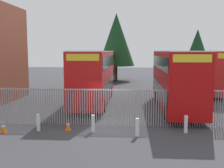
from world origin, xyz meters
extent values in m
plane|color=#3D3D42|center=(0.00, 8.00, 0.00)|extent=(100.00, 100.00, 0.00)
cylinder|color=gray|center=(-6.54, 0.00, 1.10)|extent=(0.06, 0.06, 2.20)
cylinder|color=gray|center=(-6.40, 0.00, 1.10)|extent=(0.06, 0.06, 2.20)
cylinder|color=gray|center=(-6.26, 0.00, 1.10)|extent=(0.06, 0.06, 2.20)
cylinder|color=gray|center=(-6.12, 0.00, 1.10)|extent=(0.06, 0.06, 2.20)
cylinder|color=gray|center=(-5.98, 0.00, 1.10)|extent=(0.06, 0.06, 2.20)
cylinder|color=gray|center=(-5.84, 0.00, 1.10)|extent=(0.06, 0.06, 2.20)
cylinder|color=gray|center=(-5.70, 0.00, 1.10)|extent=(0.06, 0.06, 2.20)
cylinder|color=gray|center=(-5.56, 0.00, 1.10)|extent=(0.06, 0.06, 2.20)
cylinder|color=gray|center=(-5.42, 0.00, 1.10)|extent=(0.06, 0.06, 2.20)
cylinder|color=gray|center=(-5.28, 0.00, 1.10)|extent=(0.06, 0.06, 2.20)
cylinder|color=gray|center=(-5.14, 0.00, 1.10)|extent=(0.06, 0.06, 2.20)
cylinder|color=gray|center=(-5.00, 0.00, 1.10)|extent=(0.06, 0.06, 2.20)
cylinder|color=gray|center=(-4.85, 0.00, 1.10)|extent=(0.06, 0.06, 2.20)
cylinder|color=gray|center=(-4.71, 0.00, 1.10)|extent=(0.06, 0.06, 2.20)
cylinder|color=gray|center=(-4.57, 0.00, 1.10)|extent=(0.06, 0.06, 2.20)
cylinder|color=gray|center=(-4.43, 0.00, 1.10)|extent=(0.06, 0.06, 2.20)
cylinder|color=gray|center=(-4.29, 0.00, 1.10)|extent=(0.06, 0.06, 2.20)
cylinder|color=gray|center=(-4.15, 0.00, 1.10)|extent=(0.06, 0.06, 2.20)
cylinder|color=gray|center=(-4.01, 0.00, 1.10)|extent=(0.06, 0.06, 2.20)
cylinder|color=gray|center=(-3.87, 0.00, 1.10)|extent=(0.06, 0.06, 2.20)
cylinder|color=gray|center=(-3.73, 0.00, 1.10)|extent=(0.06, 0.06, 2.20)
cylinder|color=gray|center=(-3.59, 0.00, 1.10)|extent=(0.06, 0.06, 2.20)
cylinder|color=gray|center=(-3.45, 0.00, 1.10)|extent=(0.06, 0.06, 2.20)
cylinder|color=gray|center=(-3.31, 0.00, 1.10)|extent=(0.06, 0.06, 2.20)
cylinder|color=gray|center=(-3.17, 0.00, 1.10)|extent=(0.06, 0.06, 2.20)
cylinder|color=gray|center=(-3.03, 0.00, 1.10)|extent=(0.06, 0.06, 2.20)
cylinder|color=gray|center=(-2.89, 0.00, 1.10)|extent=(0.06, 0.06, 2.20)
cylinder|color=gray|center=(-2.75, 0.00, 1.10)|extent=(0.06, 0.06, 2.20)
cylinder|color=gray|center=(-2.61, 0.00, 1.10)|extent=(0.06, 0.06, 2.20)
cylinder|color=gray|center=(-2.47, 0.00, 1.10)|extent=(0.06, 0.06, 2.20)
cylinder|color=gray|center=(-2.33, 0.00, 1.10)|extent=(0.06, 0.06, 2.20)
cylinder|color=gray|center=(-2.19, 0.00, 1.10)|extent=(0.06, 0.06, 2.20)
cylinder|color=gray|center=(-2.04, 0.00, 1.10)|extent=(0.06, 0.06, 2.20)
cylinder|color=gray|center=(-1.90, 0.00, 1.10)|extent=(0.06, 0.06, 2.20)
cylinder|color=gray|center=(-1.76, 0.00, 1.10)|extent=(0.06, 0.06, 2.20)
cylinder|color=gray|center=(-1.62, 0.00, 1.10)|extent=(0.06, 0.06, 2.20)
cylinder|color=gray|center=(-1.48, 0.00, 1.10)|extent=(0.06, 0.06, 2.20)
cylinder|color=gray|center=(-1.34, 0.00, 1.10)|extent=(0.06, 0.06, 2.20)
cylinder|color=gray|center=(-1.20, 0.00, 1.10)|extent=(0.06, 0.06, 2.20)
cylinder|color=gray|center=(-1.06, 0.00, 1.10)|extent=(0.06, 0.06, 2.20)
cylinder|color=gray|center=(-0.92, 0.00, 1.10)|extent=(0.06, 0.06, 2.20)
cylinder|color=gray|center=(-0.78, 0.00, 1.10)|extent=(0.06, 0.06, 2.20)
cylinder|color=gray|center=(-0.64, 0.00, 1.10)|extent=(0.06, 0.06, 2.20)
cylinder|color=gray|center=(-0.50, 0.00, 1.10)|extent=(0.06, 0.06, 2.20)
cylinder|color=gray|center=(-0.36, 0.00, 1.10)|extent=(0.06, 0.06, 2.20)
cylinder|color=gray|center=(-0.22, 0.00, 1.10)|extent=(0.06, 0.06, 2.20)
cylinder|color=gray|center=(-0.08, 0.00, 1.10)|extent=(0.06, 0.06, 2.20)
cylinder|color=gray|center=(0.06, 0.00, 1.10)|extent=(0.06, 0.06, 2.20)
cylinder|color=gray|center=(0.20, 0.00, 1.10)|extent=(0.06, 0.06, 2.20)
cylinder|color=gray|center=(0.34, 0.00, 1.10)|extent=(0.06, 0.06, 2.20)
cylinder|color=gray|center=(0.48, 0.00, 1.10)|extent=(0.06, 0.06, 2.20)
cylinder|color=gray|center=(0.62, 0.00, 1.10)|extent=(0.06, 0.06, 2.20)
cylinder|color=gray|center=(0.77, 0.00, 1.10)|extent=(0.06, 0.06, 2.20)
cylinder|color=gray|center=(0.91, 0.00, 1.10)|extent=(0.06, 0.06, 2.20)
cylinder|color=gray|center=(1.05, 0.00, 1.10)|extent=(0.06, 0.06, 2.20)
cylinder|color=gray|center=(1.19, 0.00, 1.10)|extent=(0.06, 0.06, 2.20)
cylinder|color=gray|center=(1.33, 0.00, 1.10)|extent=(0.06, 0.06, 2.20)
cylinder|color=gray|center=(1.47, 0.00, 1.10)|extent=(0.06, 0.06, 2.20)
cylinder|color=gray|center=(1.61, 0.00, 1.10)|extent=(0.06, 0.06, 2.20)
cylinder|color=gray|center=(1.75, 0.00, 1.10)|extent=(0.06, 0.06, 2.20)
cylinder|color=gray|center=(1.89, 0.00, 1.10)|extent=(0.06, 0.06, 2.20)
cylinder|color=gray|center=(2.03, 0.00, 1.10)|extent=(0.06, 0.06, 2.20)
cylinder|color=gray|center=(2.17, 0.00, 1.10)|extent=(0.06, 0.06, 2.20)
cylinder|color=gray|center=(2.31, 0.00, 1.10)|extent=(0.06, 0.06, 2.20)
cylinder|color=gray|center=(2.45, 0.00, 1.10)|extent=(0.06, 0.06, 2.20)
cylinder|color=gray|center=(2.59, 0.00, 1.10)|extent=(0.06, 0.06, 2.20)
cylinder|color=gray|center=(2.73, 0.00, 1.10)|extent=(0.06, 0.06, 2.20)
cylinder|color=gray|center=(2.87, 0.00, 1.10)|extent=(0.06, 0.06, 2.20)
cylinder|color=gray|center=(3.01, 0.00, 1.10)|extent=(0.06, 0.06, 2.20)
cylinder|color=gray|center=(3.15, 0.00, 1.10)|extent=(0.06, 0.06, 2.20)
cylinder|color=gray|center=(3.29, 0.00, 1.10)|extent=(0.06, 0.06, 2.20)
cylinder|color=gray|center=(3.43, 0.00, 1.10)|extent=(0.06, 0.06, 2.20)
cylinder|color=gray|center=(3.58, 0.00, 1.10)|extent=(0.06, 0.06, 2.20)
cylinder|color=gray|center=(3.72, 0.00, 1.10)|extent=(0.06, 0.06, 2.20)
cylinder|color=gray|center=(3.86, 0.00, 1.10)|extent=(0.06, 0.06, 2.20)
cylinder|color=gray|center=(4.00, 0.00, 1.10)|extent=(0.06, 0.06, 2.20)
cylinder|color=gray|center=(4.14, 0.00, 1.10)|extent=(0.06, 0.06, 2.20)
cylinder|color=gray|center=(4.28, 0.00, 1.10)|extent=(0.06, 0.06, 2.20)
cylinder|color=gray|center=(4.42, 0.00, 1.10)|extent=(0.06, 0.06, 2.20)
cylinder|color=gray|center=(4.56, 0.00, 1.10)|extent=(0.06, 0.06, 2.20)
cylinder|color=gray|center=(4.70, 0.00, 1.10)|extent=(0.06, 0.06, 2.20)
cylinder|color=gray|center=(4.84, 0.00, 1.10)|extent=(0.06, 0.06, 2.20)
cylinder|color=gray|center=(4.98, 0.00, 1.10)|extent=(0.06, 0.06, 2.20)
cylinder|color=gray|center=(5.12, 0.00, 1.10)|extent=(0.06, 0.06, 2.20)
cylinder|color=gray|center=(5.26, 0.00, 1.10)|extent=(0.06, 0.06, 2.20)
cylinder|color=gray|center=(5.40, 0.00, 1.10)|extent=(0.06, 0.06, 2.20)
cylinder|color=gray|center=(5.54, 0.00, 1.10)|extent=(0.06, 0.06, 2.20)
cylinder|color=gray|center=(5.68, 0.00, 1.10)|extent=(0.06, 0.06, 2.20)
cylinder|color=gray|center=(5.82, 0.00, 1.10)|extent=(0.06, 0.06, 2.20)
cylinder|color=gray|center=(5.96, 0.00, 1.10)|extent=(0.06, 0.06, 2.20)
cylinder|color=gray|center=(6.10, 0.00, 1.10)|extent=(0.06, 0.06, 2.20)
cylinder|color=gray|center=(6.24, 0.00, 1.10)|extent=(0.06, 0.06, 2.20)
cylinder|color=gray|center=(6.39, 0.00, 1.10)|extent=(0.06, 0.06, 2.20)
cylinder|color=gray|center=(6.53, 0.00, 1.10)|extent=(0.06, 0.06, 2.20)
cylinder|color=gray|center=(6.67, 0.00, 1.10)|extent=(0.06, 0.06, 2.20)
cylinder|color=gray|center=(-0.71, 0.00, 2.12)|extent=(15.31, 0.07, 0.07)
cube|color=#B70C0C|center=(4.76, 4.98, 2.35)|extent=(2.50, 10.80, 4.00)
cube|color=black|center=(4.76, 4.98, 1.55)|extent=(2.54, 10.37, 0.90)
cube|color=black|center=(4.76, 4.98, 3.55)|extent=(2.54, 10.37, 0.90)
cube|color=yellow|center=(4.76, -0.37, 4.00)|extent=(2.12, 0.12, 0.44)
cube|color=silver|center=(4.76, 4.98, 4.38)|extent=(2.50, 10.80, 0.08)
cylinder|color=black|center=(3.66, 1.63, 0.52)|extent=(0.30, 1.04, 1.04)
cylinder|color=black|center=(5.86, 1.63, 0.52)|extent=(0.30, 1.04, 1.04)
cylinder|color=black|center=(3.66, 7.95, 0.52)|extent=(0.30, 1.04, 1.04)
cylinder|color=black|center=(5.86, 7.95, 0.52)|extent=(0.30, 1.04, 1.04)
cube|color=red|center=(-1.71, 6.94, 2.35)|extent=(2.50, 10.80, 4.00)
cube|color=black|center=(-1.71, 6.94, 1.55)|extent=(2.54, 10.37, 0.90)
cube|color=black|center=(-1.71, 6.94, 3.55)|extent=(2.54, 10.37, 0.90)
cube|color=yellow|center=(-1.71, 1.59, 4.00)|extent=(2.12, 0.12, 0.44)
cube|color=silver|center=(-1.71, 6.94, 4.38)|extent=(2.50, 10.80, 0.08)
cylinder|color=black|center=(-2.81, 3.59, 0.52)|extent=(0.30, 1.04, 1.04)
cylinder|color=black|center=(-0.61, 3.59, 0.52)|extent=(0.30, 1.04, 1.04)
cylinder|color=black|center=(-2.81, 9.91, 0.52)|extent=(0.30, 1.04, 1.04)
cylinder|color=black|center=(-0.61, 9.91, 0.52)|extent=(0.30, 1.04, 1.04)
cube|color=red|center=(9.87, 13.67, 2.35)|extent=(2.50, 10.80, 4.00)
cube|color=black|center=(9.87, 13.67, 1.55)|extent=(2.54, 10.37, 0.90)
cube|color=black|center=(9.87, 13.67, 3.55)|extent=(2.54, 10.37, 0.90)
cube|color=silver|center=(9.87, 13.67, 4.38)|extent=(2.50, 10.80, 0.08)
cylinder|color=black|center=(8.77, 10.32, 0.52)|extent=(0.30, 1.04, 1.04)
cylinder|color=black|center=(8.77, 16.64, 0.52)|extent=(0.30, 1.04, 1.04)
cylinder|color=black|center=(10.97, 16.64, 0.52)|extent=(0.30, 1.04, 1.04)
cube|color=red|center=(-2.33, 21.24, 2.35)|extent=(2.50, 10.80, 4.00)
cube|color=black|center=(-2.33, 21.24, 1.55)|extent=(2.54, 10.37, 0.90)
cube|color=black|center=(-2.33, 21.24, 3.55)|extent=(2.54, 10.37, 0.90)
cube|color=yellow|center=(-2.33, 15.89, 4.00)|extent=(2.12, 0.12, 0.44)
cube|color=silver|center=(-2.33, 21.24, 4.38)|extent=(2.50, 10.80, 0.08)
cylinder|color=black|center=(-3.43, 17.90, 0.52)|extent=(0.30, 1.04, 1.04)
cylinder|color=black|center=(-1.23, 17.90, 0.52)|extent=(0.30, 1.04, 1.04)
cylinder|color=black|center=(-3.43, 24.21, 0.52)|extent=(0.30, 1.04, 1.04)
cylinder|color=black|center=(-1.23, 24.21, 0.52)|extent=(0.30, 1.04, 1.04)
cylinder|color=silver|center=(-3.71, -1.38, 0.47)|extent=(0.20, 0.20, 0.95)
cylinder|color=silver|center=(-0.65, -1.41, 0.47)|extent=(0.20, 0.20, 0.95)
cylinder|color=silver|center=(1.74, -1.99, 0.47)|extent=(0.20, 0.20, 0.95)
cylinder|color=silver|center=(4.38, -1.16, 0.47)|extent=(0.20, 0.20, 0.95)
cube|color=orange|center=(-5.50, -1.82, 0.02)|extent=(0.34, 0.34, 0.04)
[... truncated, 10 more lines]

